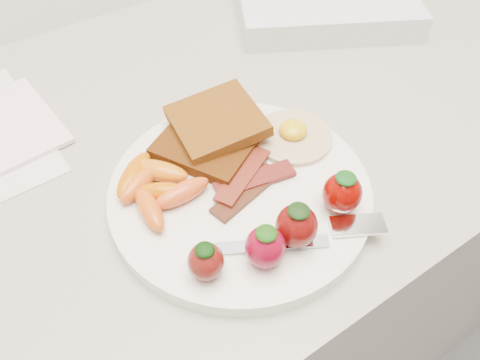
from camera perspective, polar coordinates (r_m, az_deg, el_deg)
counter at (r=0.94m, az=-3.05°, el=-13.68°), size 2.00×0.60×0.90m
plate at (r=0.49m, az=-0.00°, el=-1.48°), size 0.27×0.27×0.02m
toast_lower at (r=0.52m, az=-3.69°, el=4.83°), size 0.13×0.13×0.01m
toast_upper at (r=0.52m, az=-2.86°, el=7.22°), size 0.11×0.11×0.02m
fried_egg at (r=0.53m, az=6.45°, el=5.47°), size 0.11×0.11×0.02m
bacon_strips at (r=0.48m, az=0.99°, el=-0.25°), size 0.10×0.07×0.01m
baby_carrots at (r=0.47m, az=-10.40°, el=-0.71°), size 0.09×0.11×0.02m
strawberries at (r=0.42m, az=5.85°, el=-5.66°), size 0.18×0.05×0.05m
fork at (r=0.44m, az=8.08°, el=-6.77°), size 0.17×0.09×0.00m
notepad at (r=0.63m, az=-26.41°, el=6.03°), size 0.11×0.16×0.01m
appliance at (r=0.79m, az=10.09°, el=20.81°), size 0.33×0.31×0.04m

